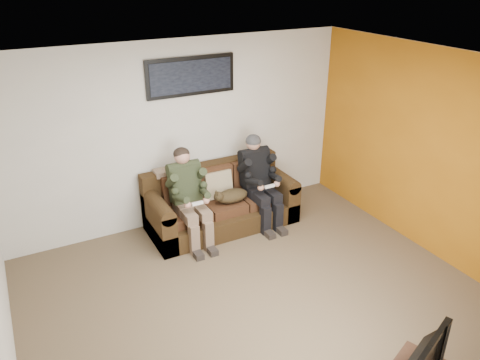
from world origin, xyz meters
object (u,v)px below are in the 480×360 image
person_left (188,192)px  cat (231,196)px  sofa (220,203)px  framed_poster (191,76)px  person_right (259,176)px

person_left → cat: (0.61, -0.03, -0.19)m
sofa → framed_poster: size_ratio=1.67×
sofa → person_left: bearing=-162.0°
person_right → cat: size_ratio=1.95×
person_right → cat: person_right is taller
sofa → cat: sofa is taller
framed_poster → person_left: bearing=-120.9°
person_left → cat: person_left is taller
sofa → framed_poster: (-0.20, 0.39, 1.78)m
sofa → person_left: 0.69m
person_left → person_right: 1.08m
cat → sofa: bearing=110.1°
sofa → person_right: person_right is taller
person_right → framed_poster: bearing=142.5°
person_right → framed_poster: framed_poster is taller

